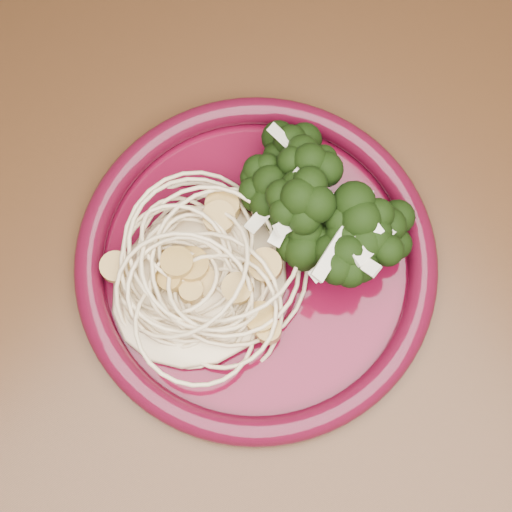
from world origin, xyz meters
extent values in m
plane|color=#56371D|center=(0.00, 0.00, 0.00)|extent=(3.50, 3.50, 0.00)
cube|color=#472814|center=(0.00, 0.00, 0.73)|extent=(1.20, 0.80, 0.04)
cylinder|color=#4D0619|center=(0.11, -0.04, 0.75)|extent=(0.31, 0.31, 0.01)
torus|color=#4D0A1C|center=(0.11, -0.04, 0.76)|extent=(0.31, 0.31, 0.02)
ellipsoid|color=beige|center=(0.07, -0.03, 0.77)|extent=(0.15, 0.14, 0.03)
ellipsoid|color=black|center=(0.16, -0.05, 0.78)|extent=(0.12, 0.16, 0.05)
camera|label=1|loc=(0.02, -0.16, 1.24)|focal=50.00mm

